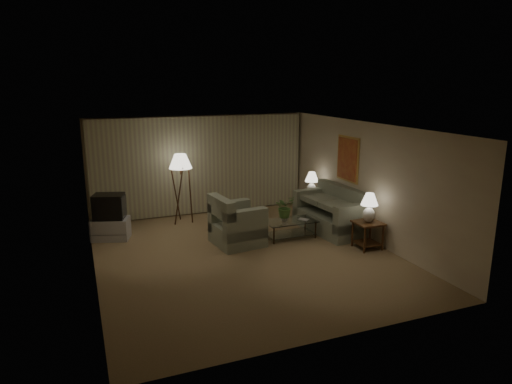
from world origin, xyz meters
The scene contains 16 objects.
ground centered at (0.00, 0.00, 0.00)m, with size 7.00×7.00×0.00m, color #997954.
room_shell centered at (0.02, 1.51, 1.75)m, with size 6.04×7.02×2.72m.
sofa centered at (2.50, 0.74, 0.43)m, with size 2.11×1.32×0.86m.
armchair centered at (0.09, 0.70, 0.44)m, with size 1.29×1.25×0.89m.
side_table_near centered at (2.65, -0.61, 0.41)m, with size 0.57×0.57×0.60m.
side_table_far centered at (2.65, 1.99, 0.40)m, with size 0.50×0.42×0.60m.
table_lamp_near centered at (2.65, -0.61, 0.98)m, with size 0.38×0.38×0.65m.
table_lamp_far centered at (2.65, 1.99, 0.97)m, with size 0.37×0.37×0.63m.
coffee_table centered at (1.38, 0.64, 0.28)m, with size 1.20×0.66×0.41m.
tv_cabinet centered at (-2.55, 2.09, 0.25)m, with size 0.95×0.75×0.50m, color #9D9D9F.
crt_tv centered at (-2.55, 2.09, 0.79)m, with size 0.79×0.66×0.57m, color black.
floor_lamp centered at (-0.71, 2.75, 0.94)m, with size 0.58×0.58×1.80m.
ottoman centered at (0.40, 1.86, 0.22)m, with size 0.65×0.65×0.43m, color #9E4935.
vase centered at (1.23, 0.64, 0.50)m, with size 0.16×0.16×0.16m, color silver.
flowers centered at (1.23, 0.64, 0.83)m, with size 0.46×0.40×0.51m, color #4F7F38.
book centered at (1.63, 0.54, 0.42)m, with size 0.17×0.23×0.02m, color olive.
Camera 1 is at (-3.12, -8.53, 3.59)m, focal length 32.00 mm.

